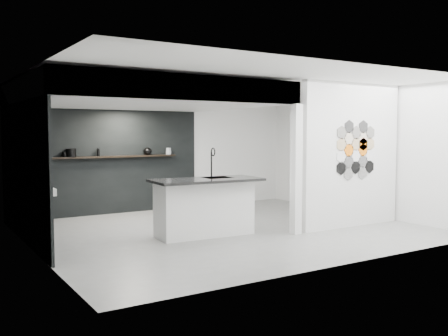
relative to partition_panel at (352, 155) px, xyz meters
The scene contains 17 objects.
floor 2.82m from the partition_panel, 155.80° to the left, with size 7.00×6.00×0.01m, color slate.
partition_panel is the anchor object (origin of this frame).
bay_clad_back 5.31m from the partition_panel, 131.60° to the left, with size 4.40×0.04×2.35m, color black.
bay_clad_left 6.04m from the partition_panel, 160.65° to the left, with size 0.04×4.00×2.35m, color black.
bulkhead 4.21m from the partition_panel, 150.43° to the left, with size 4.40×4.00×0.40m, color silver.
corner_column 1.42m from the partition_panel, behind, with size 0.16×0.16×2.35m, color silver.
fascia_beam 3.71m from the partition_panel, behind, with size 4.40×0.16×0.40m, color silver.
wall_basin 5.78m from the partition_panel, 161.77° to the left, with size 0.40×0.60×0.12m, color silver.
display_shelf 5.17m from the partition_panel, 131.55° to the left, with size 3.00×0.15×0.04m, color black.
kitchen_island 3.10m from the partition_panel, 165.37° to the left, with size 1.99×0.98×1.56m.
stockpot 5.84m from the partition_panel, 138.56° to the left, with size 0.21×0.21×0.18m, color black.
kettle 4.66m from the partition_panel, 124.05° to the left, with size 0.20×0.20×0.17m, color black.
glass_bowl 4.39m from the partition_panel, 118.23° to the left, with size 0.13×0.13×0.09m, color gray.
glass_vase 4.39m from the partition_panel, 118.23° to the left, with size 0.11×0.11×0.16m, color gray.
bottle_dark 5.41m from the partition_panel, 134.39° to the left, with size 0.06×0.06×0.17m, color black.
utensil_cup 5.95m from the partition_panel, 139.45° to the left, with size 0.09×0.09×0.11m, color black.
hex_tile_cluster 0.14m from the partition_panel, 68.73° to the right, with size 1.04×0.02×1.16m.
Camera 1 is at (-5.06, -7.89, 1.84)m, focal length 40.00 mm.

